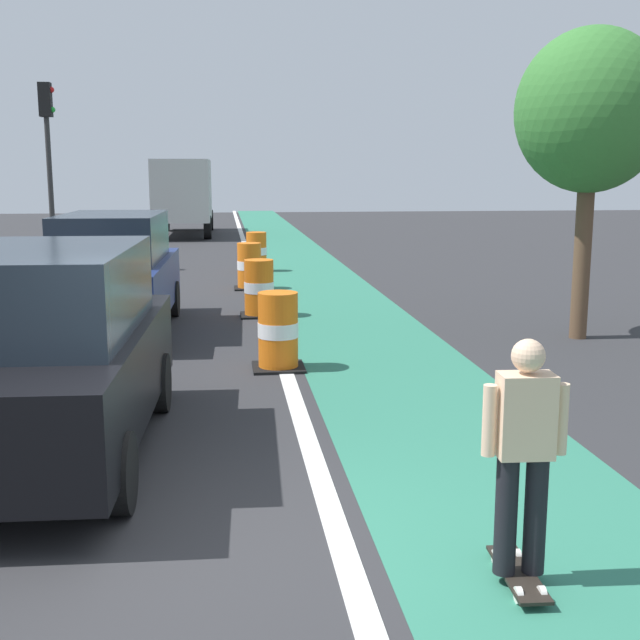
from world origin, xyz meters
TOP-DOWN VIEW (x-y plane):
  - ground_plane at (0.00, 0.00)m, footprint 100.00×100.00m
  - bike_lane_strip at (2.40, 12.00)m, footprint 2.50×80.00m
  - lane_divider_stripe at (0.90, 12.00)m, footprint 0.20×80.00m
  - skateboarder_on_lane at (2.01, -0.87)m, footprint 0.57×0.81m
  - parked_suv_nearest at (-1.60, 2.07)m, footprint 2.05×4.67m
  - parked_suv_second at (-1.80, 8.39)m, footprint 2.02×4.65m
  - traffic_barrel_front at (0.81, 5.36)m, footprint 0.73×0.73m
  - traffic_barrel_mid at (0.74, 9.61)m, footprint 0.73×0.73m
  - traffic_barrel_back at (0.68, 13.32)m, footprint 0.73×0.73m
  - traffic_barrel_far at (0.99, 16.76)m, footprint 0.73×0.73m
  - delivery_truck_down_block at (-1.56, 30.17)m, footprint 2.39×7.61m
  - traffic_light_corner at (-4.59, 17.43)m, footprint 0.41×0.32m
  - street_tree_sidewalk at (5.94, 6.90)m, footprint 2.40×2.40m

SIDE VIEW (x-z plane):
  - ground_plane at x=0.00m, z-range 0.00..0.00m
  - bike_lane_strip at x=2.40m, z-range 0.00..0.01m
  - lane_divider_stripe at x=0.90m, z-range 0.00..0.01m
  - traffic_barrel_front at x=0.81m, z-range -0.01..1.08m
  - traffic_barrel_mid at x=0.74m, z-range -0.01..1.08m
  - traffic_barrel_back at x=0.68m, z-range -0.01..1.08m
  - traffic_barrel_far at x=0.99m, z-range -0.01..1.08m
  - skateboarder_on_lane at x=2.01m, z-range 0.07..1.76m
  - parked_suv_nearest at x=-1.60m, z-range 0.02..2.06m
  - parked_suv_second at x=-1.80m, z-range 0.02..2.06m
  - delivery_truck_down_block at x=-1.56m, z-range 0.23..3.46m
  - traffic_light_corner at x=-4.59m, z-range 0.95..6.05m
  - street_tree_sidewalk at x=5.94m, z-range 1.17..6.17m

